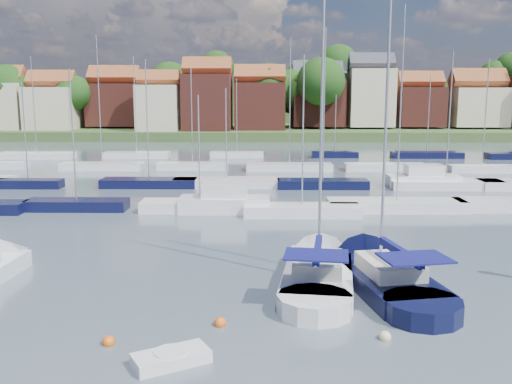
{
  "coord_description": "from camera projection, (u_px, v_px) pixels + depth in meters",
  "views": [
    {
      "loc": [
        -2.28,
        -23.59,
        9.28
      ],
      "look_at": [
        -2.78,
        14.0,
        2.65
      ],
      "focal_mm": 40.0,
      "sensor_mm": 36.0,
      "label": 1
    }
  ],
  "objects": [
    {
      "name": "buoy_d",
      "position": [
        385.0,
        339.0,
        21.64
      ],
      "size": [
        0.47,
        0.47,
        0.47
      ],
      "primitive_type": "sphere",
      "color": "beige",
      "rests_on": "ground"
    },
    {
      "name": "far_shore_town",
      "position": [
        280.0,
        109.0,
        154.62
      ],
      "size": [
        212.46,
        90.0,
        22.27
      ],
      "color": "#3F592C",
      "rests_on": "ground"
    },
    {
      "name": "tender",
      "position": [
        171.0,
        358.0,
        19.64
      ],
      "size": [
        2.86,
        2.32,
        0.56
      ],
      "rotation": [
        0.0,
        0.0,
        0.51
      ],
      "color": "silver",
      "rests_on": "ground"
    },
    {
      "name": "buoy_c",
      "position": [
        220.0,
        325.0,
        22.92
      ],
      "size": [
        0.5,
        0.5,
        0.5
      ],
      "primitive_type": "sphere",
      "color": "#D85914",
      "rests_on": "ground"
    },
    {
      "name": "sailboat_navy",
      "position": [
        372.0,
        270.0,
        28.98
      ],
      "size": [
        5.64,
        12.93,
        17.31
      ],
      "rotation": [
        0.0,
        0.0,
        1.76
      ],
      "color": "black",
      "rests_on": "ground"
    },
    {
      "name": "marina_field",
      "position": [
        304.0,
        178.0,
        59.33
      ],
      "size": [
        79.62,
        41.41,
        15.93
      ],
      "color": "silver",
      "rests_on": "ground"
    },
    {
      "name": "sailboat_centre",
      "position": [
        319.0,
        268.0,
        29.3
      ],
      "size": [
        4.8,
        12.52,
        16.55
      ],
      "rotation": [
        0.0,
        0.0,
        1.44
      ],
      "color": "silver",
      "rests_on": "ground"
    },
    {
      "name": "buoy_b",
      "position": [
        109.0,
        344.0,
        21.2
      ],
      "size": [
        0.49,
        0.49,
        0.49
      ],
      "primitive_type": "sphere",
      "color": "#D85914",
      "rests_on": "ground"
    },
    {
      "name": "ground",
      "position": [
        284.0,
        175.0,
        64.2
      ],
      "size": [
        260.0,
        260.0,
        0.0
      ],
      "primitive_type": "plane",
      "color": "#3F4B55",
      "rests_on": "ground"
    },
    {
      "name": "buoy_e",
      "position": [
        338.0,
        259.0,
        31.96
      ],
      "size": [
        0.42,
        0.42,
        0.42
      ],
      "primitive_type": "sphere",
      "color": "beige",
      "rests_on": "ground"
    }
  ]
}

